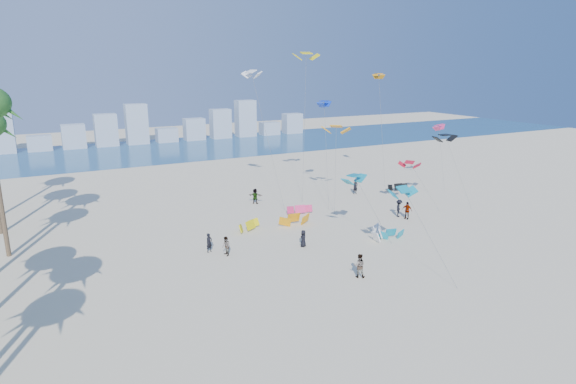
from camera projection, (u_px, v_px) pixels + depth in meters
name	position (u px, v px, depth m)	size (l,w,h in m)	color
ground	(361.00, 319.00, 31.22)	(220.00, 220.00, 0.00)	beige
ocean	(141.00, 151.00, 92.98)	(220.00, 220.00, 0.00)	navy
kitesurfer_near	(209.00, 243.00, 42.38)	(0.63, 0.41, 1.73)	black
kitesurfer_mid	(359.00, 266.00, 37.26)	(0.93, 0.73, 1.92)	gray
kitesurfers_far	(327.00, 209.00, 52.07)	(22.83, 16.32, 1.93)	black
grounded_kites	(332.00, 217.00, 50.91)	(26.87, 15.72, 1.08)	#D9CA0B
flying_kites	(360.00, 114.00, 54.48)	(28.47, 31.32, 18.11)	#0C819A
distant_skyline	(124.00, 130.00, 100.25)	(85.00, 3.00, 8.40)	#9EADBF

